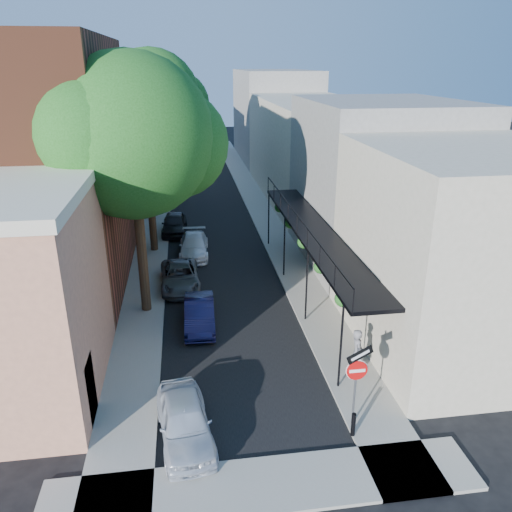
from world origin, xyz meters
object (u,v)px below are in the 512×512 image
object	(u,v)px
bollard	(353,424)
oak_far	(158,100)
parked_car_a	(185,421)
parked_car_c	(180,277)
parked_car_b	(199,314)
pedestrian	(357,353)
parked_car_e	(174,224)
parked_car_d	(194,246)
oak_mid	(153,134)
oak_near	(143,139)
sign_post	(357,373)

from	to	relation	value
bollard	oak_far	distance (m)	28.58
parked_car_a	parked_car_c	xyz separation A→B (m)	(-0.11, 11.24, -0.07)
parked_car_b	pedestrian	size ratio (longest dim) A/B	1.92
parked_car_e	pedestrian	distance (m)	19.03
parked_car_c	parked_car_d	xyz separation A→B (m)	(0.83, 4.48, 0.02)
parked_car_b	parked_car_d	distance (m)	8.71
oak_mid	parked_car_d	distance (m)	6.88
oak_near	parked_car_e	world-z (taller)	oak_near
parked_car_d	bollard	bearing A→B (deg)	-72.47
bollard	oak_near	bearing A→B (deg)	123.12
parked_car_e	bollard	bearing A→B (deg)	-72.25
bollard	parked_car_d	size ratio (longest dim) A/B	0.19
parked_car_e	pedestrian	world-z (taller)	pedestrian
parked_car_a	pedestrian	bearing A→B (deg)	12.92
sign_post	pedestrian	size ratio (longest dim) A/B	1.56
oak_mid	parked_car_e	distance (m)	7.13
parked_car_a	parked_car_d	bearing A→B (deg)	80.31
bollard	parked_car_d	xyz separation A→B (m)	(-4.40, 16.45, 0.08)
bollard	oak_far	bearing A→B (deg)	103.35
parked_car_b	parked_car_e	size ratio (longest dim) A/B	0.93
sign_post	oak_near	size ratio (longest dim) A/B	0.26
oak_mid	parked_car_c	size ratio (longest dim) A/B	2.43
parked_car_d	pedestrian	size ratio (longest dim) A/B	2.17
bollard	oak_far	xyz separation A→B (m)	(-6.35, 26.77, 7.74)
oak_far	pedestrian	distance (m)	25.93
oak_far	parked_car_b	distance (m)	20.60
sign_post	parked_car_e	size ratio (longest dim) A/B	0.76
oak_far	parked_car_e	distance (m)	9.68
parked_car_d	pedestrian	distance (m)	14.54
oak_mid	pedestrian	size ratio (longest dim) A/B	5.34
oak_near	pedestrian	bearing A→B (deg)	-42.14
parked_car_c	oak_far	bearing A→B (deg)	92.25
parked_car_a	parked_car_b	world-z (taller)	parked_car_a
oak_far	parked_car_a	bearing A→B (deg)	-87.27
parked_car_b	pedestrian	world-z (taller)	pedestrian
parked_car_d	oak_near	bearing A→B (deg)	-103.83
sign_post	pedestrian	world-z (taller)	sign_post
sign_post	oak_near	world-z (taller)	oak_near
sign_post	oak_far	distance (m)	27.80
parked_car_e	parked_car_d	bearing A→B (deg)	-71.91
oak_mid	oak_far	xyz separation A→B (m)	(0.06, 9.04, 1.20)
sign_post	oak_mid	xyz separation A→B (m)	(-6.58, 17.26, 5.02)
oak_mid	parked_car_d	size ratio (longest dim) A/B	2.46
parked_car_e	parked_car_c	bearing A→B (deg)	-84.91
sign_post	parked_car_b	xyz separation A→B (m)	(-4.56, 7.27, -1.43)
sign_post	parked_car_b	distance (m)	8.70
bollard	parked_car_a	xyz separation A→B (m)	(-5.11, 0.73, 0.13)
parked_car_b	parked_car_d	world-z (taller)	parked_car_b
oak_mid	oak_near	bearing A→B (deg)	-89.63
sign_post	oak_mid	distance (m)	19.14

